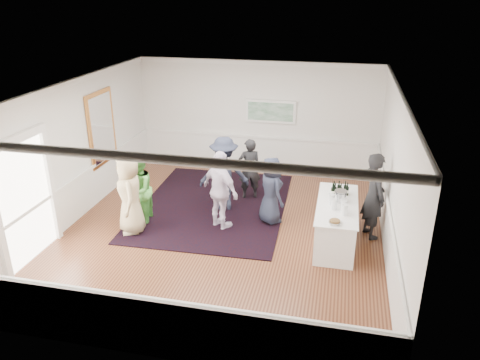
% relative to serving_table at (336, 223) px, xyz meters
% --- Properties ---
extents(floor, '(8.00, 8.00, 0.00)m').
position_rel_serving_table_xyz_m(floor, '(-2.46, -0.05, -0.45)').
color(floor, brown).
rests_on(floor, ground).
extents(ceiling, '(7.00, 8.00, 0.02)m').
position_rel_serving_table_xyz_m(ceiling, '(-2.46, -0.05, 2.75)').
color(ceiling, white).
rests_on(ceiling, wall_back).
extents(wall_left, '(0.02, 8.00, 3.20)m').
position_rel_serving_table_xyz_m(wall_left, '(-5.96, -0.05, 1.15)').
color(wall_left, white).
rests_on(wall_left, floor).
extents(wall_right, '(0.02, 8.00, 3.20)m').
position_rel_serving_table_xyz_m(wall_right, '(1.04, -0.05, 1.15)').
color(wall_right, white).
rests_on(wall_right, floor).
extents(wall_back, '(7.00, 0.02, 3.20)m').
position_rel_serving_table_xyz_m(wall_back, '(-2.46, 3.95, 1.15)').
color(wall_back, white).
rests_on(wall_back, floor).
extents(wall_front, '(7.00, 0.02, 3.20)m').
position_rel_serving_table_xyz_m(wall_front, '(-2.46, -4.05, 1.15)').
color(wall_front, white).
rests_on(wall_front, floor).
extents(wainscoting, '(7.00, 8.00, 1.00)m').
position_rel_serving_table_xyz_m(wainscoting, '(-2.46, -0.05, 0.05)').
color(wainscoting, white).
rests_on(wainscoting, floor).
extents(mirror, '(0.05, 1.25, 1.85)m').
position_rel_serving_table_xyz_m(mirror, '(-5.91, 1.25, 1.35)').
color(mirror, '#D4863E').
rests_on(mirror, wall_left).
extents(doorway, '(0.10, 1.78, 2.56)m').
position_rel_serving_table_xyz_m(doorway, '(-5.91, -1.95, 0.97)').
color(doorway, white).
rests_on(doorway, wall_left).
extents(landscape_painting, '(1.44, 0.06, 0.66)m').
position_rel_serving_table_xyz_m(landscape_painting, '(-2.06, 3.90, 1.33)').
color(landscape_painting, white).
rests_on(landscape_painting, wall_back).
extents(area_rug, '(3.63, 4.69, 0.02)m').
position_rel_serving_table_xyz_m(area_rug, '(-3.01, 1.14, -0.44)').
color(area_rug, black).
rests_on(area_rug, floor).
extents(serving_table, '(0.84, 2.20, 0.89)m').
position_rel_serving_table_xyz_m(serving_table, '(0.00, 0.00, 0.00)').
color(serving_table, white).
rests_on(serving_table, floor).
extents(bartender, '(0.71, 0.82, 1.91)m').
position_rel_serving_table_xyz_m(bartender, '(0.74, 0.44, 0.50)').
color(bartender, black).
rests_on(bartender, floor).
extents(guest_tan, '(0.91, 1.05, 1.80)m').
position_rel_serving_table_xyz_m(guest_tan, '(-4.42, -0.52, 0.45)').
color(guest_tan, tan).
rests_on(guest_tan, floor).
extents(guest_green, '(0.71, 0.86, 1.63)m').
position_rel_serving_table_xyz_m(guest_green, '(-4.42, -0.07, 0.36)').
color(guest_green, '#53AB44').
rests_on(guest_green, floor).
extents(guest_lilac, '(1.13, 0.97, 1.82)m').
position_rel_serving_table_xyz_m(guest_lilac, '(-2.54, 0.10, 0.46)').
color(guest_lilac, silver).
rests_on(guest_lilac, floor).
extents(guest_dark_a, '(1.33, 0.99, 1.84)m').
position_rel_serving_table_xyz_m(guest_dark_a, '(-2.71, 1.06, 0.47)').
color(guest_dark_a, '#202435').
rests_on(guest_dark_a, floor).
extents(guest_dark_b, '(0.68, 0.56, 1.59)m').
position_rel_serving_table_xyz_m(guest_dark_b, '(-2.25, 1.82, 0.34)').
color(guest_dark_b, black).
rests_on(guest_dark_b, floor).
extents(guest_navy, '(0.87, 0.91, 1.57)m').
position_rel_serving_table_xyz_m(guest_navy, '(-1.50, 0.61, 0.34)').
color(guest_navy, '#202435').
rests_on(guest_navy, floor).
extents(wine_bottles, '(0.38, 0.26, 0.31)m').
position_rel_serving_table_xyz_m(wine_bottles, '(0.01, 0.47, 0.60)').
color(wine_bottles, black).
rests_on(wine_bottles, serving_table).
extents(juice_pitchers, '(0.39, 0.56, 0.24)m').
position_rel_serving_table_xyz_m(juice_pitchers, '(0.02, -0.29, 0.56)').
color(juice_pitchers, '#65A93C').
rests_on(juice_pitchers, serving_table).
extents(ice_bucket, '(0.26, 0.26, 0.25)m').
position_rel_serving_table_xyz_m(ice_bucket, '(0.05, 0.12, 0.56)').
color(ice_bucket, silver).
rests_on(ice_bucket, serving_table).
extents(nut_bowl, '(0.25, 0.25, 0.08)m').
position_rel_serving_table_xyz_m(nut_bowl, '(-0.03, -0.91, 0.48)').
color(nut_bowl, white).
rests_on(nut_bowl, serving_table).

